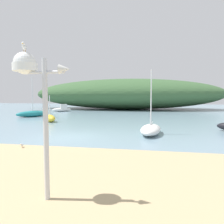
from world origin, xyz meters
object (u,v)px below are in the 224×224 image
(sailboat_far_right, at_px, (151,129))
(seagull_on_radar, at_px, (24,46))
(motorboat_off_point, at_px, (62,109))
(sailboat_near_shore, at_px, (33,114))
(sailboat_centre_water, at_px, (50,118))
(mast_structure, at_px, (31,77))
(seagull_mid_strand, at_px, (22,145))

(sailboat_far_right, bearing_deg, seagull_on_radar, -105.58)
(sailboat_far_right, height_order, motorboat_off_point, sailboat_far_right)
(seagull_on_radar, xyz_separation_m, sailboat_near_shore, (-12.08, 20.20, -3.36))
(sailboat_centre_water, distance_m, sailboat_near_shore, 6.43)
(mast_structure, distance_m, sailboat_centre_water, 17.67)
(sailboat_near_shore, xyz_separation_m, seagull_mid_strand, (8.90, -15.71, -0.09))
(motorboat_off_point, bearing_deg, seagull_mid_strand, -70.19)
(sailboat_near_shore, height_order, seagull_mid_strand, sailboat_near_shore)
(seagull_on_radar, xyz_separation_m, sailboat_far_right, (2.86, 10.26, -3.42))
(sailboat_centre_water, bearing_deg, seagull_on_radar, -64.67)
(seagull_on_radar, distance_m, sailboat_centre_water, 17.74)
(sailboat_near_shore, bearing_deg, mast_structure, -58.82)
(sailboat_centre_water, relative_size, sailboat_near_shore, 0.53)
(mast_structure, height_order, seagull_on_radar, seagull_on_radar)
(mast_structure, relative_size, seagull_on_radar, 12.28)
(sailboat_far_right, bearing_deg, mast_structure, -104.87)
(seagull_on_radar, distance_m, sailboat_far_right, 11.18)
(sailboat_near_shore, bearing_deg, seagull_mid_strand, -60.46)
(mast_structure, xyz_separation_m, seagull_on_radar, (-0.14, -0.01, 0.69))
(sailboat_near_shore, height_order, motorboat_off_point, sailboat_near_shore)
(seagull_mid_strand, bearing_deg, seagull_on_radar, -54.75)
(motorboat_off_point, height_order, seagull_mid_strand, motorboat_off_point)
(sailboat_centre_water, bearing_deg, sailboat_far_right, -27.99)
(seagull_on_radar, height_order, motorboat_off_point, seagull_on_radar)
(mast_structure, height_order, seagull_mid_strand, mast_structure)
(mast_structure, bearing_deg, sailboat_near_shore, 121.18)
(seagull_mid_strand, bearing_deg, sailboat_far_right, 43.68)
(motorboat_off_point, bearing_deg, sailboat_centre_water, -71.01)
(mast_structure, bearing_deg, sailboat_centre_water, 115.77)
(sailboat_near_shore, relative_size, seagull_mid_strand, 18.46)
(mast_structure, relative_size, motorboat_off_point, 1.07)
(sailboat_centre_water, height_order, motorboat_off_point, sailboat_centre_water)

